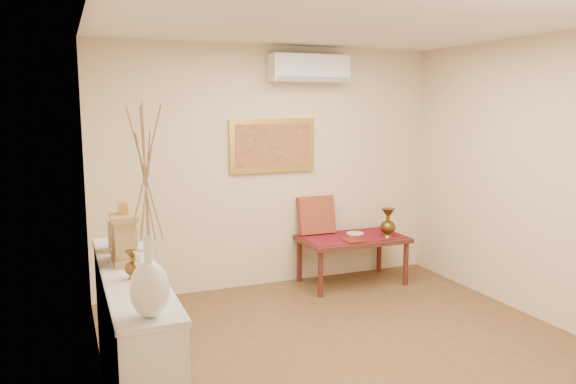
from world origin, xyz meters
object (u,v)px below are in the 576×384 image
mantel_clock (124,237)px  wooden_chest (119,234)px  brass_urn_tall (388,220)px  white_vase (147,215)px  display_ledge (133,341)px  low_table (352,242)px

mantel_clock → wooden_chest: (-0.00, 0.36, -0.05)m
brass_urn_tall → wooden_chest: size_ratio=1.66×
white_vase → wooden_chest: bearing=90.4°
brass_urn_tall → wooden_chest: wooden_chest is taller
display_ledge → wooden_chest: wooden_chest is taller
white_vase → display_ledge: white_vase is taller
mantel_clock → wooden_chest: bearing=90.1°
wooden_chest → low_table: size_ratio=0.20×
mantel_clock → low_table: bearing=31.7°
wooden_chest → brass_urn_tall: bearing=20.2°
brass_urn_tall → mantel_clock: 3.40m
brass_urn_tall → display_ledge: display_ledge is taller
mantel_clock → wooden_chest: size_ratio=1.68×
brass_urn_tall → mantel_clock: size_ratio=0.99×
display_ledge → wooden_chest: (-0.01, 0.58, 0.61)m
display_ledge → low_table: display_ledge is taller
white_vase → mantel_clock: white_vase is taller
display_ledge → brass_urn_tall: bearing=29.3°
white_vase → brass_urn_tall: bearing=40.4°
wooden_chest → white_vase: bearing=-89.6°
mantel_clock → low_table: size_ratio=0.34×
white_vase → brass_urn_tall: size_ratio=2.62×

